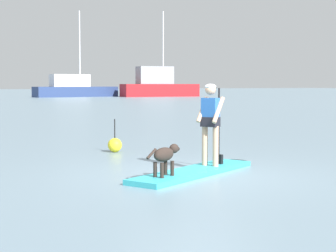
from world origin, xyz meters
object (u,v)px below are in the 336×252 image
Objects in this scene: paddleboard at (200,170)px; moored_boat_outer at (74,88)px; marker_buoy at (115,145)px; moored_boat_port at (158,85)px; dog at (165,155)px; person_paddler at (211,119)px.

paddleboard is 0.30× the size of moored_boat_outer.
marker_buoy is (-0.02, 4.00, 0.14)m from paddleboard.
moored_boat_port reaches higher than moored_boat_outer.
moored_boat_port is 14.23× the size of marker_buoy.
moored_boat_port is (34.85, 62.25, 1.16)m from dog.
moored_boat_outer is at bearing 71.24° from paddleboard.
dog is at bearing -109.46° from moored_boat_outer.
person_paddler is 1.80× the size of dog.
moored_boat_port is at bearing 61.33° from paddleboard.
paddleboard is 70.42m from moored_boat_port.
dog is 0.08× the size of moored_boat_port.
paddleboard is 1.26m from dog.
paddleboard is 4.01m from marker_buoy.
person_paddler is 69.80m from moored_boat_outer.
person_paddler is (0.38, 0.17, 1.03)m from paddleboard.
marker_buoy is at bearing 90.29° from paddleboard.
moored_boat_port is at bearing -22.23° from moored_boat_outer.
marker_buoy is at bearing -120.33° from moored_boat_port.
marker_buoy is at bearing 76.70° from dog.
paddleboard is 1.11m from person_paddler.
dog is (-1.46, -0.66, -0.60)m from person_paddler.
moored_boat_outer is at bearing 157.77° from moored_boat_port.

